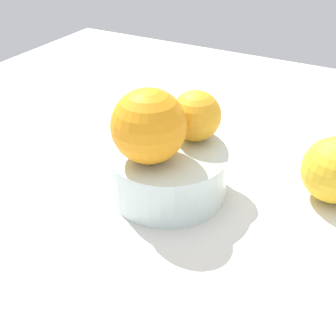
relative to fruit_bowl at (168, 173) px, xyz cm
name	(u,v)px	position (x,y,z in cm)	size (l,w,h in cm)	color
ground_plane	(168,198)	(0.00, 0.00, -3.83)	(110.00, 110.00, 2.00)	silver
fruit_bowl	(168,173)	(0.00, 0.00, 0.00)	(14.46, 14.46, 5.92)	silver
orange_in_bowl_0	(149,126)	(2.49, -1.07, 7.35)	(8.52, 8.52, 8.52)	orange
orange_in_bowl_1	(196,116)	(-4.36, 1.43, 6.21)	(6.25, 6.25, 6.25)	#F9A823
orange_loose_0	(336,170)	(-8.51, 18.10, 1.22)	(8.11, 8.11, 8.11)	yellow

